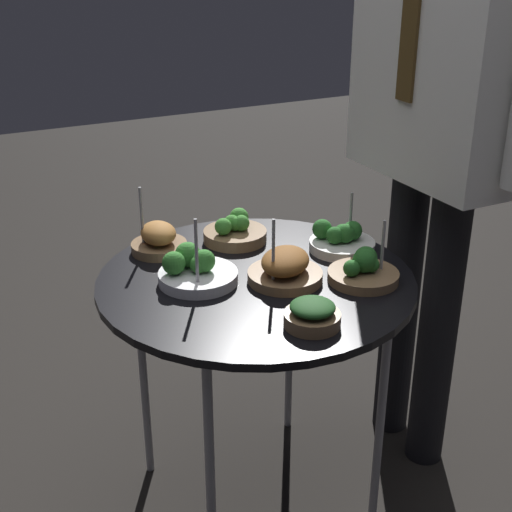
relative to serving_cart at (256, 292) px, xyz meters
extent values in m
plane|color=black|center=(0.00, 0.00, -0.58)|extent=(8.00, 8.00, 0.00)
cylinder|color=black|center=(0.00, 0.00, 0.03)|extent=(0.70, 0.70, 0.02)
cylinder|color=gray|center=(0.21, -0.21, -0.28)|extent=(0.02, 0.02, 0.60)
cylinder|color=gray|center=(-0.21, -0.21, -0.28)|extent=(0.02, 0.02, 0.60)
cylinder|color=gray|center=(0.21, 0.21, -0.28)|extent=(0.02, 0.02, 0.60)
cylinder|color=gray|center=(-0.21, 0.21, -0.28)|extent=(0.02, 0.02, 0.60)
cylinder|color=brown|center=(0.24, 0.00, 0.05)|extent=(0.11, 0.11, 0.03)
ellipsoid|color=#194219|center=(0.24, 0.00, 0.08)|extent=(0.09, 0.09, 0.03)
cylinder|color=brown|center=(-0.20, 0.04, 0.05)|extent=(0.16, 0.16, 0.03)
sphere|color=#387F2D|center=(-0.20, 0.04, 0.09)|extent=(0.04, 0.04, 0.04)
sphere|color=#387F2D|center=(-0.19, 0.06, 0.09)|extent=(0.04, 0.04, 0.04)
sphere|color=#387F2D|center=(-0.22, 0.07, 0.09)|extent=(0.05, 0.05, 0.05)
sphere|color=#387F2D|center=(-0.21, 0.04, 0.09)|extent=(0.04, 0.04, 0.04)
sphere|color=#387F2D|center=(-0.19, 0.01, 0.09)|extent=(0.04, 0.04, 0.04)
cylinder|color=brown|center=(0.12, 0.20, 0.05)|extent=(0.16, 0.16, 0.02)
sphere|color=#236023|center=(0.12, 0.20, 0.09)|extent=(0.05, 0.05, 0.05)
sphere|color=#236023|center=(0.13, 0.21, 0.08)|extent=(0.03, 0.03, 0.03)
sphere|color=#236023|center=(0.11, 0.21, 0.09)|extent=(0.05, 0.05, 0.05)
sphere|color=#236023|center=(0.12, 0.20, 0.08)|extent=(0.04, 0.04, 0.04)
sphere|color=#236023|center=(0.13, 0.16, 0.08)|extent=(0.04, 0.04, 0.04)
cylinder|color=#939399|center=(0.13, 0.24, 0.11)|extent=(0.01, 0.01, 0.13)
cylinder|color=white|center=(-0.04, 0.25, 0.05)|extent=(0.16, 0.16, 0.02)
sphere|color=#236023|center=(-0.03, 0.25, 0.09)|extent=(0.05, 0.05, 0.05)
sphere|color=#236023|center=(-0.03, 0.27, 0.09)|extent=(0.05, 0.05, 0.05)
sphere|color=#236023|center=(-0.04, 0.25, 0.08)|extent=(0.04, 0.04, 0.04)
sphere|color=#236023|center=(-0.07, 0.21, 0.09)|extent=(0.05, 0.05, 0.05)
sphere|color=#236023|center=(-0.03, 0.22, 0.08)|extent=(0.04, 0.04, 0.04)
cylinder|color=#939399|center=(-0.06, 0.29, 0.11)|extent=(0.01, 0.01, 0.13)
cylinder|color=silver|center=(-0.03, -0.12, 0.05)|extent=(0.17, 0.17, 0.02)
sphere|color=#2D7028|center=(-0.03, -0.12, 0.08)|extent=(0.04, 0.04, 0.04)
sphere|color=#2D7028|center=(-0.03, -0.11, 0.09)|extent=(0.05, 0.05, 0.05)
sphere|color=#2D7028|center=(-0.07, -0.13, 0.09)|extent=(0.06, 0.06, 0.06)
sphere|color=#2D7028|center=(-0.05, -0.17, 0.09)|extent=(0.05, 0.05, 0.05)
cylinder|color=#939399|center=(0.01, -0.14, 0.12)|extent=(0.01, 0.01, 0.16)
cylinder|color=brown|center=(0.05, 0.05, 0.05)|extent=(0.16, 0.16, 0.02)
ellipsoid|color=brown|center=(0.05, 0.05, 0.09)|extent=(0.17, 0.17, 0.05)
cylinder|color=#939399|center=(0.07, 0.01, 0.12)|extent=(0.01, 0.01, 0.16)
cylinder|color=brown|center=(-0.23, -0.14, 0.05)|extent=(0.13, 0.13, 0.02)
ellipsoid|color=#93602D|center=(-0.23, -0.14, 0.09)|extent=(0.12, 0.09, 0.05)
cylinder|color=#939399|center=(-0.24, -0.18, 0.12)|extent=(0.01, 0.01, 0.16)
cylinder|color=black|center=(-0.08, 0.48, -0.19)|extent=(0.10, 0.10, 0.78)
cylinder|color=black|center=(0.07, 0.48, -0.19)|extent=(0.10, 0.10, 0.78)
cube|color=silver|center=(-0.01, 0.48, 0.50)|extent=(0.44, 0.21, 0.59)
cube|color=#4C3819|center=(-0.01, 0.37, 0.57)|extent=(0.05, 0.01, 0.35)
cylinder|color=silver|center=(-0.26, 0.48, 0.52)|extent=(0.07, 0.07, 0.54)
camera|label=1|loc=(1.26, -0.64, 0.73)|focal=50.00mm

